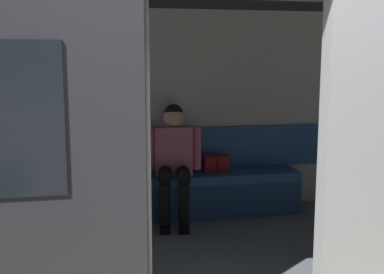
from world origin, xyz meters
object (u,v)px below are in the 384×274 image
object	(u,v)px
train_car	(184,75)
person_seated	(174,155)
grab_pole_door	(148,151)
handbag	(216,164)
bench_seat	(172,185)
book	(138,174)

from	to	relation	value
train_car	person_seated	distance (m)	1.30
grab_pole_door	train_car	bearing A→B (deg)	-114.27
person_seated	handbag	xyz separation A→B (m)	(-0.47, -0.13, -0.14)
train_car	bench_seat	distance (m)	1.57
train_car	handbag	world-z (taller)	train_car
bench_seat	handbag	size ratio (longest dim) A/B	10.39
handbag	train_car	bearing A→B (deg)	64.04
bench_seat	train_car	bearing A→B (deg)	86.31
train_car	handbag	size ratio (longest dim) A/B	24.62
bench_seat	person_seated	xyz separation A→B (m)	(-0.01, 0.05, 0.33)
train_car	handbag	xyz separation A→B (m)	(-0.55, -1.13, -0.97)
bench_seat	grab_pole_door	world-z (taller)	grab_pole_door
handbag	grab_pole_door	xyz separation A→B (m)	(0.92, 1.96, 0.53)
bench_seat	handbag	distance (m)	0.52
handbag	grab_pole_door	world-z (taller)	grab_pole_door
book	person_seated	bearing A→B (deg)	132.77
train_car	book	bearing A→B (deg)	-75.61
train_car	person_seated	bearing A→B (deg)	-94.53
bench_seat	grab_pole_door	bearing A→B (deg)	76.78
person_seated	book	xyz separation A→B (m)	(0.36, -0.10, -0.21)
train_car	grab_pole_door	bearing A→B (deg)	65.73
bench_seat	grab_pole_door	distance (m)	2.06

